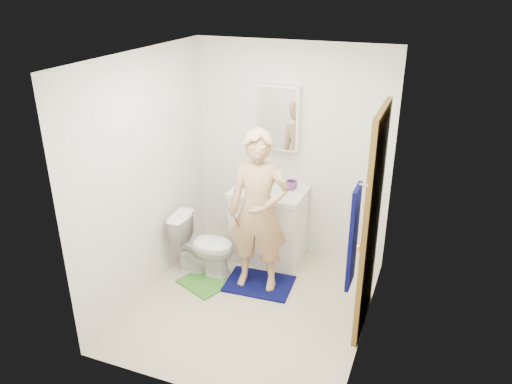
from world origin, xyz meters
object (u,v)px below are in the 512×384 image
toilet (204,245)px  man (258,212)px  vanity_cabinet (269,226)px  toothbrush_cup (292,185)px  soap_dispenser (245,179)px  medicine_cabinet (277,117)px  towel (353,238)px

toilet → man: man is taller
vanity_cabinet → toothbrush_cup: 0.55m
vanity_cabinet → soap_dispenser: size_ratio=4.19×
toilet → toothbrush_cup: 1.15m
medicine_cabinet → toilet: 1.58m
vanity_cabinet → man: size_ratio=0.48×
man → towel: bearing=-46.0°
toothbrush_cup → medicine_cabinet: bearing=148.5°
vanity_cabinet → toilet: (-0.53, -0.57, -0.06)m
towel → toothbrush_cup: (-0.95, 1.57, -0.35)m
toothbrush_cup → man: (-0.13, -0.68, -0.04)m
man → medicine_cabinet: bearing=90.4°
medicine_cabinet → man: bearing=-83.2°
toothbrush_cup → man: bearing=-100.7°
medicine_cabinet → soap_dispenser: medicine_cabinet is taller
vanity_cabinet → toothbrush_cup: toothbrush_cup is taller
vanity_cabinet → soap_dispenser: soap_dispenser is taller
toilet → toothbrush_cup: toothbrush_cup is taller
medicine_cabinet → soap_dispenser: bearing=-137.4°
medicine_cabinet → towel: medicine_cabinet is taller
towel → toilet: towel is taller
vanity_cabinet → soap_dispenser: (-0.27, -0.02, 0.55)m
toilet → vanity_cabinet: bearing=-46.6°
medicine_cabinet → vanity_cabinet: bearing=-90.0°
soap_dispenser → man: size_ratio=0.11×
vanity_cabinet → man: man is taller
medicine_cabinet → toilet: bearing=-124.0°
medicine_cabinet → man: (0.10, -0.82, -0.74)m
towel → soap_dispenser: (-1.45, 1.46, -0.30)m
medicine_cabinet → toilet: medicine_cabinet is taller
toilet → soap_dispenser: (0.26, 0.54, 0.60)m
toilet → man: size_ratio=0.41×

